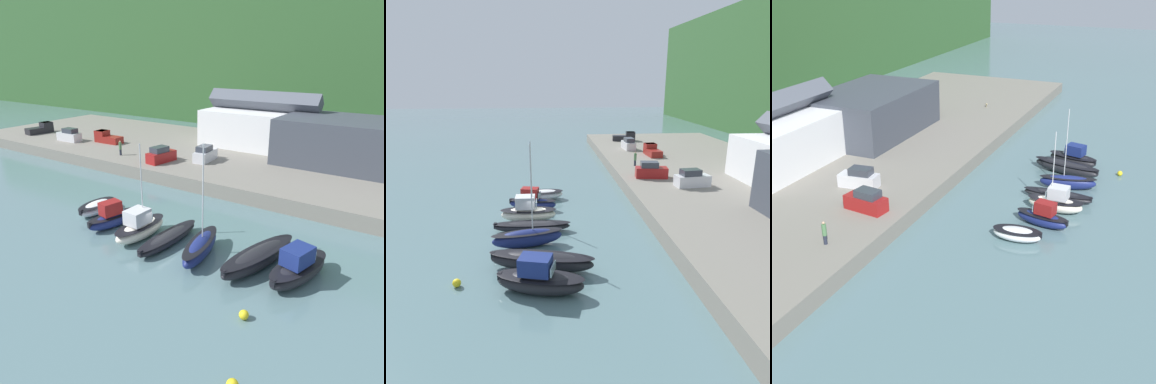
% 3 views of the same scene
% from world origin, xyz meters
% --- Properties ---
extents(ground_plane, '(320.00, 320.00, 0.00)m').
position_xyz_m(ground_plane, '(0.00, 0.00, 0.00)').
color(ground_plane, slate).
extents(quay_promenade, '(104.60, 27.90, 1.68)m').
position_xyz_m(quay_promenade, '(0.00, 24.93, 0.84)').
color(quay_promenade, gray).
rests_on(quay_promenade, ground_plane).
extents(moored_boat_0, '(2.44, 4.78, 1.19)m').
position_xyz_m(moored_boat_0, '(-8.31, 0.50, 0.64)').
color(moored_boat_0, white).
rests_on(moored_boat_0, ground_plane).
extents(moored_boat_1, '(2.83, 5.71, 2.57)m').
position_xyz_m(moored_boat_1, '(-4.57, -0.88, 0.94)').
color(moored_boat_1, navy).
rests_on(moored_boat_1, ground_plane).
extents(moored_boat_2, '(2.39, 5.86, 8.51)m').
position_xyz_m(moored_boat_2, '(-0.90, -1.22, 1.04)').
color(moored_boat_2, white).
rests_on(moored_boat_2, ground_plane).
extents(moored_boat_3, '(1.86, 7.67, 1.00)m').
position_xyz_m(moored_boat_3, '(1.91, -0.77, 0.54)').
color(moored_boat_3, black).
rests_on(moored_boat_3, ground_plane).
extents(moored_boat_4, '(2.98, 6.62, 9.26)m').
position_xyz_m(moored_boat_4, '(5.38, -1.04, 0.86)').
color(moored_boat_4, navy).
rests_on(moored_boat_4, ground_plane).
extents(moored_boat_5, '(3.88, 8.64, 1.53)m').
position_xyz_m(moored_boat_5, '(9.91, 0.18, 0.81)').
color(moored_boat_5, black).
rests_on(moored_boat_5, ground_plane).
extents(moored_boat_6, '(3.72, 6.69, 2.75)m').
position_xyz_m(moored_boat_6, '(13.03, 0.06, 1.02)').
color(moored_boat_6, black).
rests_on(moored_boat_6, ground_plane).
extents(parked_car_0, '(2.23, 4.36, 2.16)m').
position_xyz_m(parked_car_0, '(-6.63, 18.72, 2.60)').
color(parked_car_0, silver).
rests_on(parked_car_0, quay_promenade).
extents(parked_car_1, '(2.33, 4.40, 2.16)m').
position_xyz_m(parked_car_1, '(-11.27, 14.87, 2.60)').
color(parked_car_1, maroon).
rests_on(parked_car_1, quay_promenade).
extents(parked_car_2, '(4.29, 2.03, 2.16)m').
position_xyz_m(parked_car_2, '(-32.27, 16.55, 2.60)').
color(parked_car_2, silver).
rests_on(parked_car_2, quay_promenade).
extents(pickup_truck_0, '(4.82, 2.19, 1.90)m').
position_xyz_m(pickup_truck_0, '(-26.27, 19.31, 2.51)').
color(pickup_truck_0, maroon).
rests_on(pickup_truck_0, quay_promenade).
extents(pickup_truck_1, '(2.54, 4.94, 1.90)m').
position_xyz_m(pickup_truck_1, '(-42.17, 18.18, 2.51)').
color(pickup_truck_1, black).
rests_on(pickup_truck_1, quay_promenade).
extents(person_on_quay, '(0.40, 0.40, 2.14)m').
position_xyz_m(person_on_quay, '(-18.39, 14.44, 2.79)').
color(person_on_quay, '#232838').
rests_on(person_on_quay, quay_promenade).
extents(mooring_buoy_0, '(0.62, 0.62, 0.62)m').
position_xyz_m(mooring_buoy_0, '(11.75, -5.94, 0.31)').
color(mooring_buoy_0, yellow).
rests_on(mooring_buoy_0, ground_plane).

